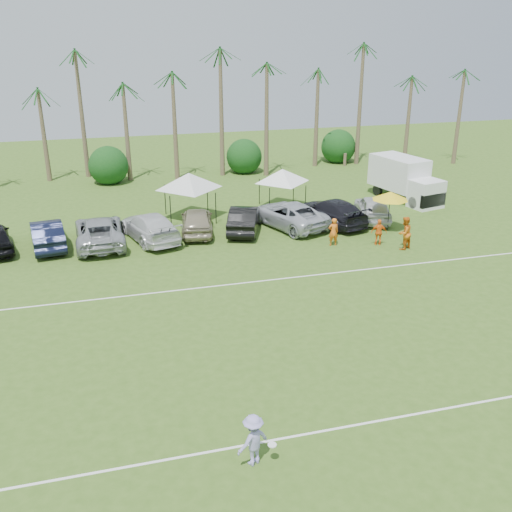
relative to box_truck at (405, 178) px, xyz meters
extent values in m
plane|color=#3A5B1B|center=(-15.63, -25.87, -1.69)|extent=(120.00, 120.00, 0.00)
cube|color=white|center=(-15.63, -23.87, -1.69)|extent=(80.00, 0.10, 0.01)
cube|color=white|center=(-15.63, -11.87, -1.69)|extent=(80.00, 0.10, 0.01)
cone|color=brown|center=(-27.63, 12.13, 3.31)|extent=(0.44, 0.44, 10.00)
cone|color=brown|center=(-23.63, 12.13, 3.81)|extent=(0.44, 0.44, 11.00)
cone|color=brown|center=(-19.63, 12.13, 2.31)|extent=(0.44, 0.44, 8.00)
cone|color=brown|center=(-15.63, 12.13, 2.81)|extent=(0.44, 0.44, 9.00)
cone|color=brown|center=(-11.63, 12.13, 3.31)|extent=(0.44, 0.44, 10.00)
cone|color=brown|center=(-7.63, 12.13, 3.81)|extent=(0.44, 0.44, 11.00)
cone|color=brown|center=(-2.63, 12.13, 2.31)|extent=(0.44, 0.44, 8.00)
cone|color=brown|center=(2.37, 12.13, 2.81)|extent=(0.44, 0.44, 9.00)
cone|color=brown|center=(7.37, 12.13, 3.31)|extent=(0.44, 0.44, 10.00)
cone|color=brown|center=(11.37, 12.13, 3.81)|extent=(0.44, 0.44, 11.00)
cylinder|color=brown|center=(-21.63, 13.13, -0.99)|extent=(0.30, 0.30, 1.40)
sphere|color=#103A14|center=(-21.63, 13.13, 0.11)|extent=(4.00, 4.00, 4.00)
cylinder|color=brown|center=(-9.63, 13.13, -0.99)|extent=(0.30, 0.30, 1.40)
sphere|color=#103A14|center=(-9.63, 13.13, 0.11)|extent=(4.00, 4.00, 4.00)
cylinder|color=brown|center=(0.37, 13.13, -0.99)|extent=(0.30, 0.30, 1.40)
sphere|color=#103A14|center=(0.37, 13.13, 0.11)|extent=(4.00, 4.00, 4.00)
imported|color=orange|center=(-9.08, -7.91, -0.83)|extent=(0.65, 0.44, 1.72)
imported|color=orange|center=(-5.26, -9.57, -0.70)|extent=(1.18, 1.07, 2.00)
imported|color=orange|center=(-6.39, -8.55, -0.89)|extent=(1.02, 0.67, 1.61)
cube|color=white|center=(-0.18, 0.75, 0.27)|extent=(3.36, 4.85, 2.40)
cube|color=white|center=(0.53, -2.24, -0.69)|extent=(2.55, 2.19, 2.02)
cube|color=black|center=(0.70, -2.94, -0.97)|extent=(2.21, 0.79, 0.96)
cube|color=#E5590C|center=(1.00, 1.03, -0.16)|extent=(0.38, 1.50, 0.86)
cylinder|color=black|center=(-0.44, -2.28, -1.26)|extent=(0.48, 0.91, 0.86)
cylinder|color=black|center=(1.42, -1.83, -1.26)|extent=(0.48, 0.91, 0.86)
cylinder|color=black|center=(-1.38, 1.65, -1.26)|extent=(0.48, 0.91, 0.86)
cylinder|color=black|center=(0.49, 2.09, -1.26)|extent=(0.48, 0.91, 0.86)
cylinder|color=black|center=(-18.07, -1.94, -0.62)|extent=(0.06, 0.06, 2.14)
cylinder|color=black|center=(-15.06, -1.94, -0.62)|extent=(0.06, 0.06, 2.14)
cylinder|color=black|center=(-18.07, 1.07, -0.62)|extent=(0.06, 0.06, 2.14)
cylinder|color=black|center=(-15.06, 1.07, -0.62)|extent=(0.06, 0.06, 2.14)
pyramid|color=silver|center=(-16.57, -0.43, 1.52)|extent=(4.63, 4.63, 1.07)
cylinder|color=black|center=(-11.01, -0.91, -0.73)|extent=(0.06, 0.06, 1.92)
cylinder|color=black|center=(-8.33, -0.91, -0.73)|extent=(0.06, 0.06, 1.92)
cylinder|color=black|center=(-11.01, 1.77, -0.73)|extent=(0.06, 0.06, 1.92)
cylinder|color=black|center=(-8.33, 1.77, -0.73)|extent=(0.06, 0.06, 1.92)
pyramid|color=white|center=(-9.67, 0.43, 1.19)|extent=(4.15, 4.15, 0.96)
cylinder|color=black|center=(-4.59, -6.27, -0.53)|extent=(0.05, 0.05, 2.34)
cone|color=yellow|center=(-4.59, -6.27, 0.64)|extent=(2.34, 2.34, 0.53)
imported|color=#A199D9|center=(-18.53, -24.68, -0.85)|extent=(1.25, 1.02, 1.69)
cylinder|color=white|center=(-17.98, -24.83, -1.03)|extent=(0.27, 0.27, 0.03)
imported|color=black|center=(-25.67, -3.71, -0.86)|extent=(2.48, 5.27, 1.67)
imported|color=#9B9EA1|center=(-22.65, -4.02, -0.86)|extent=(2.94, 6.08, 1.67)
imported|color=silver|center=(-19.63, -3.98, -0.86)|extent=(3.83, 6.17, 1.67)
imported|color=tan|center=(-16.61, -3.52, -0.86)|extent=(2.73, 5.15, 1.67)
imported|color=black|center=(-13.59, -3.92, -0.86)|extent=(3.37, 5.36, 1.67)
imported|color=#B5B8BF|center=(-10.57, -3.81, -0.86)|extent=(4.75, 6.60, 1.67)
imported|color=black|center=(-7.55, -3.95, -0.86)|extent=(3.74, 6.16, 1.67)
imported|color=silver|center=(-4.53, -3.85, -0.86)|extent=(3.17, 5.24, 1.67)
camera|label=1|loc=(-22.02, -37.88, 10.45)|focal=40.00mm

